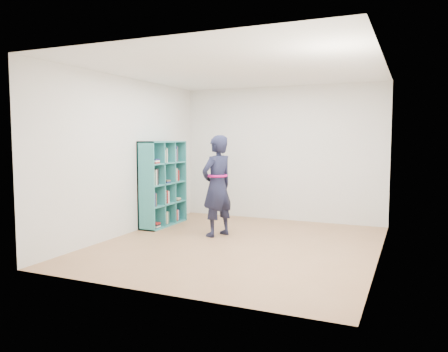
% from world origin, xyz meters
% --- Properties ---
extents(floor, '(4.50, 4.50, 0.00)m').
position_xyz_m(floor, '(0.00, 0.00, 0.00)').
color(floor, '#9C6E47').
rests_on(floor, ground).
extents(ceiling, '(4.50, 4.50, 0.00)m').
position_xyz_m(ceiling, '(0.00, 0.00, 2.60)').
color(ceiling, white).
rests_on(ceiling, wall_back).
extents(wall_left, '(0.02, 4.50, 2.60)m').
position_xyz_m(wall_left, '(-2.00, 0.00, 1.30)').
color(wall_left, silver).
rests_on(wall_left, floor).
extents(wall_right, '(0.02, 4.50, 2.60)m').
position_xyz_m(wall_right, '(2.00, 0.00, 1.30)').
color(wall_right, silver).
rests_on(wall_right, floor).
extents(wall_back, '(4.00, 0.02, 2.60)m').
position_xyz_m(wall_back, '(0.00, 2.25, 1.30)').
color(wall_back, silver).
rests_on(wall_back, floor).
extents(wall_front, '(4.00, 0.02, 2.60)m').
position_xyz_m(wall_front, '(0.00, -2.25, 1.30)').
color(wall_front, silver).
rests_on(wall_front, floor).
extents(bookshelf, '(0.34, 1.16, 1.55)m').
position_xyz_m(bookshelf, '(-1.85, 0.84, 0.75)').
color(bookshelf, teal).
rests_on(bookshelf, floor).
extents(person, '(0.60, 0.71, 1.65)m').
position_xyz_m(person, '(-0.55, 0.44, 0.83)').
color(person, black).
rests_on(person, floor).
extents(smartphone, '(0.02, 0.10, 0.13)m').
position_xyz_m(smartphone, '(-0.64, 0.56, 0.94)').
color(smartphone, silver).
rests_on(smartphone, person).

